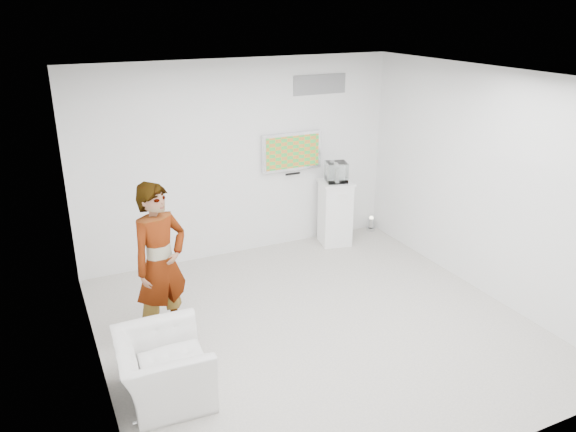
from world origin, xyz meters
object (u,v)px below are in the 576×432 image
object	(u,v)px
armchair	(163,368)
pedestal	(335,213)
tv	(292,152)
person	(161,264)
floor_uplight	(371,223)

from	to	relation	value
armchair	pedestal	xyz separation A→B (m)	(3.48, 2.65, 0.20)
tv	person	size ratio (longest dim) A/B	0.52
armchair	floor_uplight	world-z (taller)	armchair
tv	armchair	size ratio (longest dim) A/B	1.00
tv	floor_uplight	size ratio (longest dim) A/B	4.03
tv	person	world-z (taller)	person
tv	person	bearing A→B (deg)	-143.12
person	armchair	size ratio (longest dim) A/B	1.92
armchair	pedestal	distance (m)	4.38
person	pedestal	xyz separation A→B (m)	(3.21, 1.62, -0.43)
armchair	floor_uplight	size ratio (longest dim) A/B	4.03
armchair	person	bearing A→B (deg)	-11.47
tv	armchair	distance (m)	4.28
person	floor_uplight	distance (m)	4.53
tv	pedestal	world-z (taller)	tv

